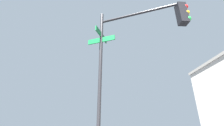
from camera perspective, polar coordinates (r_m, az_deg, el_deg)
The scene contains 1 object.
traffic_signal_near at distance 5.42m, azimuth 9.32°, elevation 8.30°, with size 1.80×3.40×5.41m.
Camera 1 is at (-2.32, -7.15, 1.04)m, focal length 24.52 mm.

